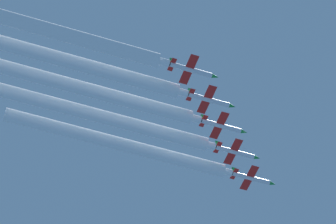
# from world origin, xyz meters

# --- Properties ---
(jet_lead) EXTENTS (9.00, 13.11, 3.15)m
(jet_lead) POSITION_xyz_m (-15.91, 14.72, 199.35)
(jet_lead) COLOR silver
(jet_second_echelon) EXTENTS (9.00, 13.11, 3.15)m
(jet_second_echelon) POSITION_xyz_m (-8.28, 7.02, 198.96)
(jet_second_echelon) COLOR silver
(jet_third_echelon) EXTENTS (9.00, 13.11, 3.15)m
(jet_third_echelon) POSITION_xyz_m (0.04, -0.12, 197.48)
(jet_third_echelon) COLOR silver
(jet_fourth_echelon) EXTENTS (9.00, 13.11, 3.15)m
(jet_fourth_echelon) POSITION_xyz_m (7.71, -6.42, 196.39)
(jet_fourth_echelon) COLOR silver
(jet_fifth_echelon) EXTENTS (9.00, 13.11, 3.15)m
(jet_fifth_echelon) POSITION_xyz_m (15.54, -14.01, 195.57)
(jet_fifth_echelon) COLOR silver
(smoke_trail_lead) EXTENTS (3.59, 62.40, 3.59)m
(smoke_trail_lead) POSITION_xyz_m (-15.91, -22.44, 199.32)
(smoke_trail_lead) COLOR white
(smoke_trail_second_echelon) EXTENTS (3.59, 63.72, 3.59)m
(smoke_trail_second_echelon) POSITION_xyz_m (-8.28, -30.80, 198.92)
(smoke_trail_second_echelon) COLOR white
(smoke_trail_third_echelon) EXTENTS (3.59, 70.75, 3.59)m
(smoke_trail_third_echelon) POSITION_xyz_m (0.04, -41.45, 197.45)
(smoke_trail_third_echelon) COLOR white
(smoke_trail_fourth_echelon) EXTENTS (3.59, 69.30, 3.59)m
(smoke_trail_fourth_echelon) POSITION_xyz_m (7.71, -47.02, 196.36)
(smoke_trail_fourth_echelon) COLOR white
(smoke_trail_fifth_echelon) EXTENTS (3.59, 71.08, 3.59)m
(smoke_trail_fifth_echelon) POSITION_xyz_m (15.54, -55.51, 195.54)
(smoke_trail_fifth_echelon) COLOR white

